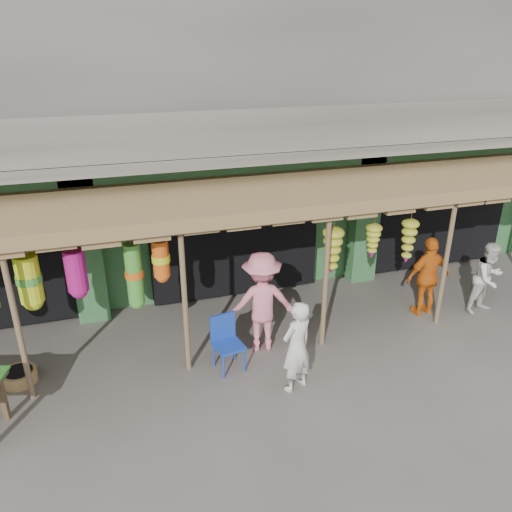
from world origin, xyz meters
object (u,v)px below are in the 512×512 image
object	(u,v)px
person_vendor	(428,277)
person_shopper	(262,302)
person_right	(488,278)
blue_chair	(226,339)
person_front	(297,347)

from	to	relation	value
person_vendor	person_shopper	distance (m)	3.58
person_right	person_shopper	world-z (taller)	person_shopper
person_vendor	person_shopper	world-z (taller)	person_shopper
person_shopper	person_right	bearing A→B (deg)	-174.29
blue_chair	person_shopper	distance (m)	0.93
person_right	person_vendor	xyz separation A→B (m)	(-1.23, 0.30, 0.08)
blue_chair	person_right	world-z (taller)	person_right
person_front	person_shopper	size ratio (longest dim) A/B	0.84
blue_chair	person_right	xyz separation A→B (m)	(5.56, 0.24, 0.22)
person_front	person_shopper	world-z (taller)	person_shopper
blue_chair	person_front	distance (m)	1.31
person_front	person_vendor	xyz separation A→B (m)	(3.42, 1.44, 0.05)
person_front	person_right	size ratio (longest dim) A/B	1.03
person_vendor	person_shopper	bearing A→B (deg)	0.94
blue_chair	person_vendor	world-z (taller)	person_vendor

